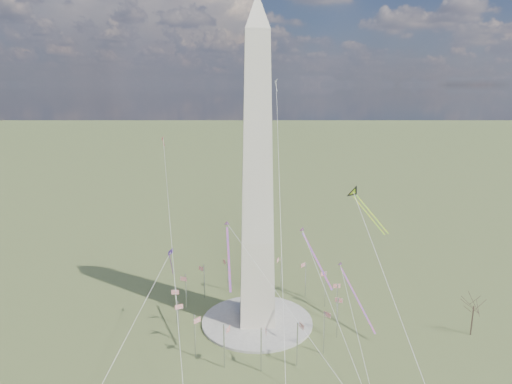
{
  "coord_description": "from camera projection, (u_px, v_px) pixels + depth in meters",
  "views": [
    {
      "loc": [
        -5.48,
        -134.89,
        75.5
      ],
      "look_at": [
        -0.38,
        0.0,
        43.78
      ],
      "focal_mm": 32.0,
      "sensor_mm": 36.0,
      "label": 1
    }
  ],
  "objects": [
    {
      "name": "washington_monument",
      "position": [
        257.0,
        179.0,
        137.73
      ],
      "size": [
        15.56,
        15.56,
        100.0
      ],
      "color": "beige",
      "rests_on": "plaza"
    },
    {
      "name": "kite_streamer_left",
      "position": [
        312.0,
        251.0,
        134.37
      ],
      "size": [
        7.54,
        17.99,
        12.87
      ],
      "rotation": [
        0.0,
        0.0,
        3.49
      ],
      "color": "#E24423",
      "rests_on": "ground"
    },
    {
      "name": "flagpole_ring",
      "position": [
        257.0,
        302.0,
        147.03
      ],
      "size": [
        54.4,
        54.4,
        13.0
      ],
      "color": "silver",
      "rests_on": "ground"
    },
    {
      "name": "ground",
      "position": [
        257.0,
        322.0,
        148.7
      ],
      "size": [
        2000.0,
        2000.0,
        0.0
      ],
      "primitive_type": "plane",
      "color": "#486030",
      "rests_on": "ground"
    },
    {
      "name": "kite_small_white",
      "position": [
        276.0,
        82.0,
        177.14
      ],
      "size": [
        1.61,
        2.37,
        4.97
      ],
      "rotation": [
        0.0,
        0.0,
        2.46
      ],
      "color": "white",
      "rests_on": "ground"
    },
    {
      "name": "tree_near",
      "position": [
        474.0,
        304.0,
        138.93
      ],
      "size": [
        8.35,
        8.35,
        14.62
      ],
      "color": "#4E382F",
      "rests_on": "ground"
    },
    {
      "name": "kite_diamond_purple",
      "position": [
        171.0,
        255.0,
        139.33
      ],
      "size": [
        1.9,
        2.9,
        8.82
      ],
      "rotation": [
        0.0,
        0.0,
        2.97
      ],
      "color": "#3E1A78",
      "rests_on": "ground"
    },
    {
      "name": "kite_small_red",
      "position": [
        163.0,
        139.0,
        174.86
      ],
      "size": [
        1.17,
        1.83,
        4.07
      ],
      "rotation": [
        0.0,
        0.0,
        2.66
      ],
      "color": "red",
      "rests_on": "ground"
    },
    {
      "name": "kite_delta_black",
      "position": [
        356.0,
        195.0,
        151.77
      ],
      "size": [
        12.31,
        15.72,
        13.54
      ],
      "rotation": [
        0.0,
        0.0,
        3.73
      ],
      "color": "black",
      "rests_on": "ground"
    },
    {
      "name": "kite_streamer_mid",
      "position": [
        228.0,
        247.0,
        130.74
      ],
      "size": [
        2.5,
        20.22,
        13.87
      ],
      "rotation": [
        0.0,
        0.0,
        3.2
      ],
      "color": "#E24423",
      "rests_on": "ground"
    },
    {
      "name": "kite_streamer_right",
      "position": [
        351.0,
        287.0,
        147.87
      ],
      "size": [
        8.2,
        21.46,
        15.23
      ],
      "rotation": [
        0.0,
        0.0,
        3.46
      ],
      "color": "#E24423",
      "rests_on": "ground"
    },
    {
      "name": "plaza",
      "position": [
        257.0,
        321.0,
        148.6
      ],
      "size": [
        36.0,
        36.0,
        0.8
      ],
      "primitive_type": "cylinder",
      "color": "#AFACA0",
      "rests_on": "ground"
    }
  ]
}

